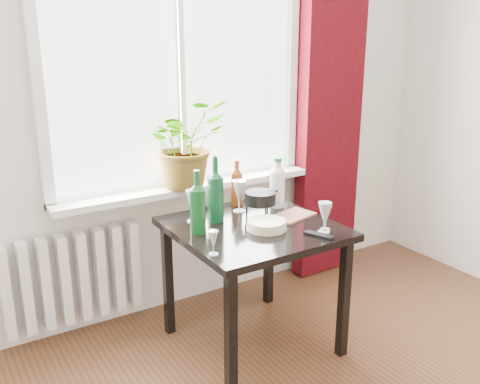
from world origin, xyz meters
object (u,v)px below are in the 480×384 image
wineglass_far_right (326,218)px  plate_stack (267,225)px  wineglass_back_left (193,206)px  wine_bottle_left (197,201)px  table (253,241)px  tv_remote (319,235)px  wineglass_front_right (325,217)px  fondue_pot (260,203)px  cleaning_bottle (277,182)px  wineglass_back_center (239,196)px  wineglass_front_left (213,243)px  radiator (73,277)px  potted_plant (186,144)px  wine_bottle_right (216,188)px  bottle_amber (237,182)px  cutting_board (293,216)px

wineglass_far_right → plate_stack: bearing=145.9°
wineglass_far_right → wineglass_back_left: wineglass_back_left is taller
wine_bottle_left → table: bearing=-11.4°
table → tv_remote: 0.39m
wineglass_front_right → fondue_pot: size_ratio=0.83×
wineglass_front_right → wineglass_back_left: 0.73m
cleaning_bottle → wineglass_front_right: (-0.04, -0.49, -0.07)m
wineglass_back_center → wineglass_front_left: 0.65m
table → wineglass_back_left: wineglass_back_left is taller
radiator → tv_remote: size_ratio=5.00×
potted_plant → plate_stack: 0.75m
wineglass_front_right → wineglass_back_left: (-0.52, 0.52, 0.01)m
wineglass_front_left → wineglass_front_right: bearing=-4.7°
wineglass_front_right → tv_remote: size_ratio=1.07×
wineglass_far_right → wineglass_back_center: (-0.23, 0.50, 0.03)m
wine_bottle_left → wine_bottle_right: size_ratio=0.92×
bottle_amber → wineglass_front_right: 0.67m
potted_plant → bottle_amber: size_ratio=1.87×
radiator → cutting_board: size_ratio=3.21×
cleaning_bottle → wineglass_far_right: 0.47m
wineglass_back_center → wineglass_front_left: size_ratio=1.58×
wineglass_front_right → wineglass_front_left: 0.65m
cutting_board → wine_bottle_left: bearing=173.5°
radiator → wineglass_back_center: wineglass_back_center is taller
potted_plant → cutting_board: potted_plant is taller
fondue_pot → cutting_board: fondue_pot is taller
cleaning_bottle → cutting_board: 0.25m
radiator → bottle_amber: size_ratio=2.76×
wine_bottle_right → wineglass_back_left: size_ratio=2.03×
wineglass_front_left → cleaning_bottle: bearing=32.4°
cleaning_bottle → wineglass_front_left: cleaning_bottle is taller
bottle_amber → wineglass_back_center: size_ratio=1.47×
fondue_pot → wineglass_back_left: bearing=171.2°
wine_bottle_left → bottle_amber: wine_bottle_left is taller
bottle_amber → tv_remote: 0.71m
cleaning_bottle → cutting_board: cleaning_bottle is taller
cleaning_bottle → wineglass_back_left: bearing=176.9°
wineglass_front_right → plate_stack: wineglass_front_right is taller
wineglass_front_right → table: bearing=132.0°
radiator → potted_plant: bearing=-6.2°
bottle_amber → cutting_board: 0.42m
wine_bottle_left → wineglass_back_left: wine_bottle_left is taller
wineglass_front_right → fondue_pot: bearing=107.8°
table → wineglass_front_right: wineglass_front_right is taller
potted_plant → cutting_board: 0.78m
wine_bottle_right → wine_bottle_left: bearing=-147.6°
wine_bottle_left → plate_stack: bearing=-23.6°
wine_bottle_right → fondue_pot: 0.30m
bottle_amber → wineglass_back_center: bottle_amber is taller
table → plate_stack: (0.03, -0.09, 0.12)m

